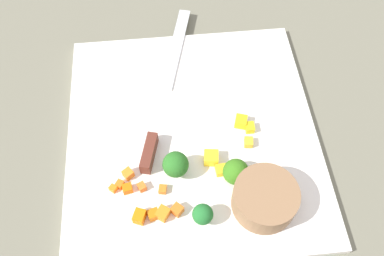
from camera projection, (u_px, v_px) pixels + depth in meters
ground_plane at (192, 135)px, 0.63m from camera, size 4.00×4.00×0.00m
cutting_board at (192, 133)px, 0.63m from camera, size 0.41×0.39×0.01m
prep_bowl at (265, 199)px, 0.54m from camera, size 0.09×0.09×0.04m
chef_knife at (160, 110)px, 0.63m from camera, size 0.34×0.11×0.02m
carrot_dice_0 at (154, 214)px, 0.55m from camera, size 0.02×0.02×0.01m
carrot_dice_1 at (120, 184)px, 0.57m from camera, size 0.01×0.01×0.01m
carrot_dice_2 at (128, 174)px, 0.58m from camera, size 0.02×0.02×0.01m
carrot_dice_3 at (140, 217)px, 0.54m from camera, size 0.02×0.02×0.02m
carrot_dice_4 at (113, 188)px, 0.57m from camera, size 0.01×0.01×0.01m
carrot_dice_5 at (163, 213)px, 0.55m from camera, size 0.02×0.02×0.01m
carrot_dice_6 at (163, 189)px, 0.57m from camera, size 0.01×0.01×0.01m
carrot_dice_7 at (177, 210)px, 0.55m from camera, size 0.02×0.02×0.01m
carrot_dice_8 at (127, 189)px, 0.57m from camera, size 0.01×0.02×0.01m
carrot_dice_9 at (142, 187)px, 0.57m from camera, size 0.01×0.01×0.01m
pepper_dice_0 at (249, 142)px, 0.61m from camera, size 0.02×0.01×0.01m
pepper_dice_1 at (211, 158)px, 0.59m from camera, size 0.02×0.02×0.02m
pepper_dice_2 at (250, 128)px, 0.62m from camera, size 0.02×0.01×0.01m
pepper_dice_3 at (241, 121)px, 0.62m from camera, size 0.02×0.02×0.02m
pepper_dice_4 at (221, 170)px, 0.58m from camera, size 0.02×0.02×0.01m
broccoli_floret_0 at (206, 214)px, 0.53m from camera, size 0.03×0.03×0.04m
broccoli_floret_1 at (176, 165)px, 0.56m from camera, size 0.04×0.04×0.05m
broccoli_floret_2 at (236, 172)px, 0.57m from camera, size 0.04×0.04×0.04m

